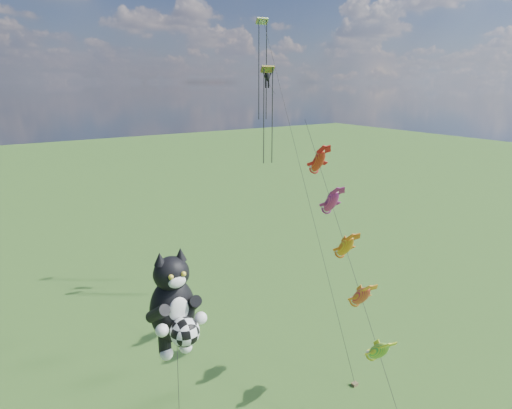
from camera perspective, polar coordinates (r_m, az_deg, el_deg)
cat_kite_rig at (r=22.00m, az=-10.85°, el=-13.06°), size 2.86×4.24×12.07m
fish_windsock_rig at (r=28.03m, az=11.86°, el=-5.64°), size 4.46×15.39×17.14m
parafoil_rig at (r=38.13m, az=1.66°, el=16.27°), size 4.31×17.27×25.39m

